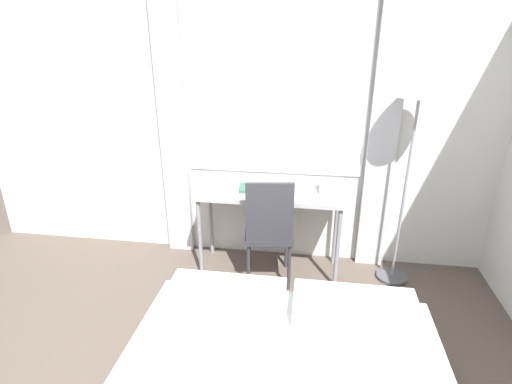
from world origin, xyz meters
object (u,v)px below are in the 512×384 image
(desk, at_px, (270,199))
(standing_lamp, at_px, (420,90))
(desk_chair, at_px, (269,227))
(book, at_px, (253,188))
(telephone, at_px, (328,186))

(desk, xyz_separation_m, standing_lamp, (1.10, 0.00, 0.95))
(desk_chair, xyz_separation_m, standing_lamp, (1.09, 0.23, 1.11))
(standing_lamp, distance_m, book, 1.52)
(book, bearing_deg, telephone, 5.55)
(desk, relative_size, book, 4.67)
(desk_chair, bearing_deg, telephone, 24.70)
(telephone, bearing_deg, standing_lamp, -7.32)
(desk_chair, distance_m, book, 0.38)
(desk_chair, bearing_deg, book, 116.69)
(book, bearing_deg, standing_lamp, -0.74)
(standing_lamp, relative_size, telephone, 10.40)
(desk_chair, relative_size, book, 3.62)
(telephone, bearing_deg, desk_chair, -147.29)
(book, bearing_deg, desk_chair, -55.31)
(desk, relative_size, standing_lamp, 0.66)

